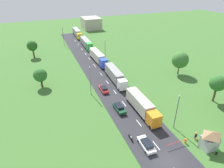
# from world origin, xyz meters

# --- Properties ---
(ground_plane) EXTENTS (280.00, 280.00, 0.00)m
(ground_plane) POSITION_xyz_m (0.00, 0.00, 0.00)
(ground_plane) COLOR #3D6B2D
(road) EXTENTS (10.00, 140.00, 0.06)m
(road) POSITION_xyz_m (0.00, 24.50, 0.03)
(road) COLOR #2B2B30
(road) RESTS_ON ground
(lane_marking_centre) EXTENTS (0.16, 119.69, 0.01)m
(lane_marking_centre) POSITION_xyz_m (0.00, 20.92, 0.07)
(lane_marking_centre) COLOR white
(lane_marking_centre) RESTS_ON road
(truck_lead) EXTENTS (2.52, 12.40, 3.73)m
(truck_lead) POSITION_xyz_m (2.30, 13.94, 2.19)
(truck_lead) COLOR orange
(truck_lead) RESTS_ON road
(truck_second) EXTENTS (2.84, 13.23, 3.74)m
(truck_second) POSITION_xyz_m (2.42, 30.88, 2.19)
(truck_second) COLOR white
(truck_second) RESTS_ON road
(truck_third) EXTENTS (2.86, 14.20, 3.77)m
(truck_third) POSITION_xyz_m (2.22, 47.38, 2.21)
(truck_third) COLOR blue
(truck_third) RESTS_ON road
(truck_fourth) EXTENTS (2.58, 14.34, 3.59)m
(truck_fourth) POSITION_xyz_m (2.64, 66.46, 2.12)
(truck_fourth) COLOR green
(truck_fourth) RESTS_ON road
(truck_fifth) EXTENTS (2.68, 14.54, 3.77)m
(truck_fifth) POSITION_xyz_m (2.63, 85.81, 2.20)
(truck_fifth) COLOR yellow
(truck_fifth) RESTS_ON road
(car_lead) EXTENTS (1.90, 4.45, 1.41)m
(car_lead) POSITION_xyz_m (-2.03, 4.20, 0.81)
(car_lead) COLOR white
(car_lead) RESTS_ON road
(car_second) EXTENTS (1.84, 4.50, 1.54)m
(car_second) POSITION_xyz_m (-2.27, 16.64, 0.86)
(car_second) COLOR #19472D
(car_second) RESTS_ON road
(car_third) EXTENTS (1.75, 4.16, 1.45)m
(car_third) POSITION_xyz_m (-2.79, 26.52, 0.82)
(car_third) COLOR red
(car_third) RESTS_ON road
(motorcycle_courier) EXTENTS (0.28, 1.94, 0.91)m
(motorcycle_courier) POSITION_xyz_m (-3.87, 7.04, 0.54)
(motorcycle_courier) COLOR black
(motorcycle_courier) RESTS_ON road
(guard_booth) EXTENTS (3.25, 2.63, 3.89)m
(guard_booth) POSITION_xyz_m (8.75, -0.04, 1.98)
(guard_booth) COLOR #B2B2B7
(guard_booth) RESTS_ON ground
(barrier_gate) EXTENTS (4.64, 0.28, 1.05)m
(barrier_gate) POSITION_xyz_m (4.80, 2.46, 0.69)
(barrier_gate) COLOR orange
(barrier_gate) RESTS_ON ground
(person_lead) EXTENTS (0.38, 0.22, 1.69)m
(person_lead) POSITION_xyz_m (8.24, 2.85, 0.88)
(person_lead) COLOR blue
(person_lead) RESTS_ON ground
(person_second) EXTENTS (0.38, 0.22, 1.69)m
(person_second) POSITION_xyz_m (8.94, -1.83, 0.88)
(person_second) COLOR black
(person_second) RESTS_ON ground
(person_third) EXTENTS (0.38, 0.23, 1.75)m
(person_third) POSITION_xyz_m (7.97, 2.42, 0.92)
(person_third) COLOR orange
(person_third) RESTS_ON ground
(lamppost_lead) EXTENTS (0.36, 0.36, 8.16)m
(lamppost_lead) POSITION_xyz_m (6.23, 6.99, 4.56)
(lamppost_lead) COLOR slate
(lamppost_lead) RESTS_ON ground
(lamppost_second) EXTENTS (0.36, 0.36, 8.23)m
(lamppost_second) POSITION_xyz_m (-6.48, 26.32, 4.59)
(lamppost_second) COLOR slate
(lamppost_second) RESTS_ON ground
(lamppost_third) EXTENTS (0.36, 0.36, 7.48)m
(lamppost_third) POSITION_xyz_m (6.12, 50.49, 4.21)
(lamppost_third) COLOR slate
(lamppost_third) RESTS_ON ground
(lamppost_fourth) EXTENTS (0.36, 0.36, 8.80)m
(lamppost_fourth) POSITION_xyz_m (-6.31, 73.30, 4.89)
(lamppost_fourth) COLOR slate
(lamppost_fourth) RESTS_ON ground
(tree_oak) EXTENTS (5.30, 5.30, 7.66)m
(tree_oak) POSITION_xyz_m (23.73, 28.28, 4.99)
(tree_oak) COLOR #513823
(tree_oak) RESTS_ON ground
(tree_maple) EXTENTS (4.03, 4.03, 7.29)m
(tree_maple) POSITION_xyz_m (22.00, 11.78, 5.23)
(tree_maple) COLOR #513823
(tree_maple) RESTS_ON ground
(tree_pine) EXTENTS (3.99, 3.99, 6.65)m
(tree_pine) POSITION_xyz_m (-20.06, 61.95, 4.60)
(tree_pine) COLOR #513823
(tree_pine) RESTS_ON ground
(tree_elm) EXTENTS (3.85, 3.85, 5.73)m
(tree_elm) POSITION_xyz_m (-18.66, 35.49, 3.76)
(tree_elm) COLOR #513823
(tree_elm) RESTS_ON ground
(distant_building) EXTENTS (10.46, 12.15, 6.66)m
(distant_building) POSITION_xyz_m (14.84, 101.23, 3.33)
(distant_building) COLOR #B2A899
(distant_building) RESTS_ON ground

